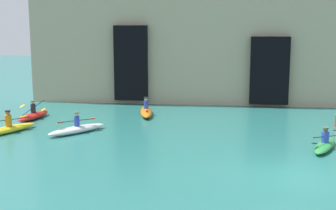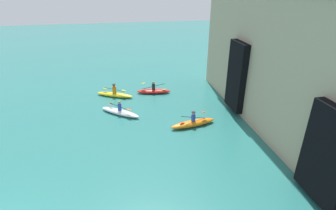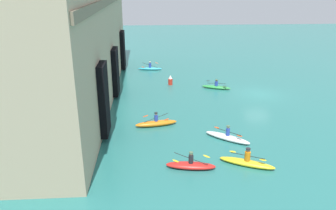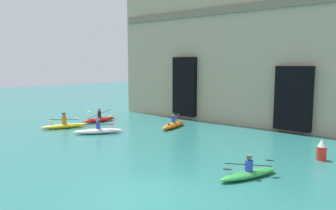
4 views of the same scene
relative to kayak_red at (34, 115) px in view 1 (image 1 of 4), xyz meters
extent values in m
plane|color=#28706B|center=(13.87, -8.87, -0.23)|extent=(120.00, 120.00, 0.00)
cube|color=tan|center=(14.54, 8.58, 7.06)|extent=(34.07, 5.31, 14.57)
cube|color=black|center=(4.86, 5.78, 2.69)|extent=(2.33, 0.70, 5.20)
cube|color=black|center=(14.39, 5.78, 2.27)|extent=(2.59, 0.70, 4.58)
ellipsoid|color=red|center=(0.00, 0.00, -0.04)|extent=(1.24, 3.14, 0.39)
cylinder|color=#232328|center=(0.00, 0.00, 0.42)|extent=(0.30, 0.30, 0.53)
sphere|color=tan|center=(0.00, 0.00, 0.79)|extent=(0.20, 0.20, 0.20)
cylinder|color=#4C6B4C|center=(0.00, 0.00, 0.86)|extent=(0.25, 0.25, 0.06)
cylinder|color=black|center=(0.00, 0.00, 0.45)|extent=(0.62, 2.05, 0.65)
ellipsoid|color=yellow|center=(-0.26, -0.91, 0.72)|extent=(0.29, 0.47, 0.17)
ellipsoid|color=yellow|center=(0.26, 0.91, 0.17)|extent=(0.29, 0.47, 0.17)
ellipsoid|color=green|center=(16.00, -4.87, -0.07)|extent=(1.81, 3.14, 0.33)
cylinder|color=#2D47B7|center=(16.00, -4.87, 0.33)|extent=(0.34, 0.34, 0.47)
sphere|color=brown|center=(16.00, -4.87, 0.68)|extent=(0.22, 0.22, 0.22)
cylinder|color=#4C6B4C|center=(16.00, -4.87, 0.77)|extent=(0.28, 0.28, 0.06)
cylinder|color=black|center=(16.00, -4.87, 0.36)|extent=(1.42, 1.79, 0.33)
ellipsoid|color=black|center=(16.62, -4.08, 0.49)|extent=(0.42, 0.46, 0.11)
ellipsoid|color=black|center=(15.38, -5.65, 0.23)|extent=(0.42, 0.46, 0.11)
ellipsoid|color=yellow|center=(0.11, -3.54, -0.05)|extent=(2.12, 3.39, 0.36)
cylinder|color=orange|center=(0.11, -3.54, 0.43)|extent=(0.36, 0.36, 0.59)
sphere|color=#9E704C|center=(0.11, -3.54, 0.84)|extent=(0.23, 0.23, 0.23)
cylinder|color=#232328|center=(0.11, -3.54, 0.94)|extent=(0.29, 0.29, 0.06)
cylinder|color=black|center=(0.11, -3.54, 0.46)|extent=(1.15, 1.83, 0.13)
ellipsoid|color=yellow|center=(0.61, -2.74, 0.50)|extent=(0.39, 0.47, 0.07)
ellipsoid|color=white|center=(3.71, -3.17, -0.04)|extent=(2.71, 3.16, 0.38)
cylinder|color=#2D47B7|center=(3.71, -3.17, 0.41)|extent=(0.28, 0.28, 0.53)
sphere|color=beige|center=(3.71, -3.17, 0.78)|extent=(0.20, 0.20, 0.20)
cylinder|color=#4C6B4C|center=(3.71, -3.17, 0.86)|extent=(0.26, 0.26, 0.06)
cylinder|color=black|center=(3.71, -3.17, 0.44)|extent=(1.59, 1.53, 0.09)
ellipsoid|color=#D84C19|center=(4.41, -2.50, 0.46)|extent=(0.44, 0.44, 0.06)
ellipsoid|color=#D84C19|center=(3.02, -3.84, 0.41)|extent=(0.44, 0.44, 0.06)
ellipsoid|color=orange|center=(6.55, 1.92, -0.01)|extent=(1.32, 3.44, 0.44)
cylinder|color=#2D47B7|center=(6.55, 1.92, 0.45)|extent=(0.30, 0.30, 0.48)
sphere|color=beige|center=(6.55, 1.92, 0.79)|extent=(0.21, 0.21, 0.21)
cylinder|color=#232328|center=(6.55, 1.92, 0.88)|extent=(0.27, 0.27, 0.06)
cylinder|color=black|center=(6.55, 1.92, 0.47)|extent=(0.46, 1.90, 0.59)
ellipsoid|color=#D84C19|center=(6.74, 1.09, 0.23)|extent=(0.27, 0.47, 0.17)
ellipsoid|color=#D84C19|center=(6.36, 2.75, 0.71)|extent=(0.27, 0.47, 0.17)
camera|label=1|loc=(11.31, -26.39, 5.56)|focal=50.00mm
camera|label=2|loc=(22.26, -2.96, 9.24)|focal=28.00mm
camera|label=3|loc=(-17.40, 2.54, 10.47)|focal=35.00mm
camera|label=4|loc=(21.92, -17.85, 4.76)|focal=35.00mm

